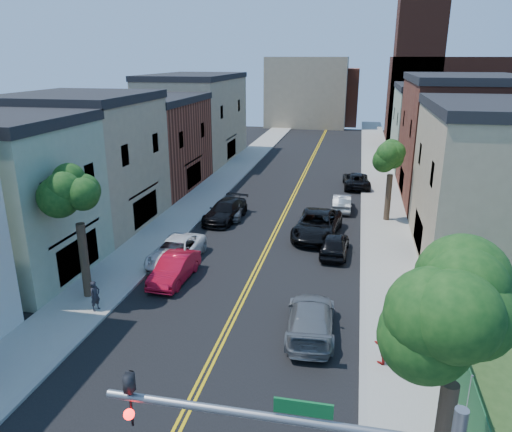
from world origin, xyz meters
The scene contains 29 objects.
sidewalk_left centered at (-7.90, 40.00, 0.07)m, with size 3.20×100.00×0.15m, color gray.
sidewalk_right centered at (7.90, 40.00, 0.07)m, with size 3.20×100.00×0.15m, color gray.
curb_left centered at (-6.15, 40.00, 0.07)m, with size 0.30×100.00×0.15m, color gray.
curb_right centered at (6.15, 40.00, 0.07)m, with size 0.30×100.00×0.15m, color gray.
bldg_left_palegrn centered at (-14.00, 16.00, 4.25)m, with size 9.00×8.00×8.50m, color gray.
bldg_left_tan_near centered at (-14.00, 25.00, 4.50)m, with size 9.00×10.00×9.00m, color #998466.
bldg_left_brick centered at (-14.00, 36.00, 4.00)m, with size 9.00×12.00×8.00m, color brown.
bldg_left_tan_far centered at (-14.00, 50.00, 4.75)m, with size 9.00×16.00×9.50m, color #998466.
bldg_right_tan centered at (14.00, 24.00, 4.50)m, with size 9.00×12.00×9.00m, color #998466.
bldg_right_brick centered at (14.00, 38.00, 5.00)m, with size 9.00×14.00×10.00m, color brown.
bldg_right_palegrn centered at (14.00, 52.00, 4.25)m, with size 9.00×12.00×8.50m, color gray.
church centered at (16.33, 67.07, 7.24)m, with size 16.20×14.20×22.60m.
backdrop_left centered at (-4.00, 82.00, 6.00)m, with size 14.00×8.00×12.00m, color #998466.
backdrop_center centered at (0.00, 86.00, 5.00)m, with size 10.00×8.00×10.00m, color brown.
fence_right centered at (9.50, 9.50, 1.10)m, with size 0.04×15.00×1.90m, color #143F1E.
tree_left_mid centered at (-7.88, 14.01, 6.58)m, with size 5.20×5.20×9.29m.
tree_right_corner centered at (7.93, 4.01, 7.31)m, with size 5.80×5.80×10.35m.
tree_right_far centered at (7.92, 30.01, 5.76)m, with size 4.40×4.40×8.03m.
red_sedan centered at (-4.22, 16.88, 0.73)m, with size 1.54×4.41×1.45m, color red.
white_pickup centered at (-5.05, 19.32, 0.74)m, with size 2.45×5.31×1.47m, color silver.
grey_car_left centered at (-3.80, 28.61, 0.67)m, with size 1.58×3.93×1.34m, color #4F5156.
black_car_left centered at (-4.21, 27.70, 0.77)m, with size 2.15×5.28×1.53m, color black.
grey_car_right centered at (3.80, 12.92, 0.76)m, with size 2.12×5.23×1.52m, color slate.
black_car_right centered at (4.36, 22.52, 0.72)m, with size 1.69×4.20×1.43m, color black.
silver_car_right centered at (4.44, 32.13, 0.67)m, with size 1.42×4.07×1.34m, color #93969A.
dark_car_right_far centered at (5.50, 39.91, 0.72)m, with size 2.39×5.19×1.44m, color black.
black_suv_lane centered at (3.00, 25.60, 0.87)m, with size 2.89×6.26×1.74m, color black.
pedestrian_left centered at (-6.70, 12.68, 0.91)m, with size 0.56×0.37×1.53m, color #222229.
pedestrian_right centered at (6.95, 11.12, 1.05)m, with size 0.88×0.68×1.81m, color red.
Camera 1 is at (5.33, -6.51, 12.00)m, focal length 34.05 mm.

